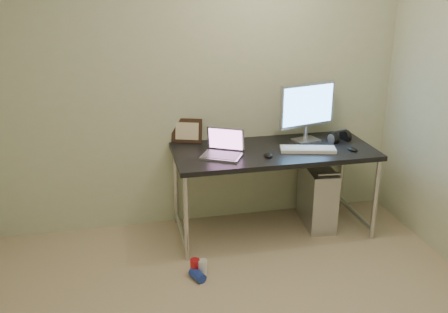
% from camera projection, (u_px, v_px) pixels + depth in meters
% --- Properties ---
extents(wall_back, '(3.50, 0.02, 2.50)m').
position_uv_depth(wall_back, '(199.00, 84.00, 4.17)').
color(wall_back, beige).
rests_on(wall_back, ground).
extents(desk, '(1.66, 0.73, 0.75)m').
position_uv_depth(desk, '(274.00, 158.00, 4.15)').
color(desk, black).
rests_on(desk, ground).
extents(tower_computer, '(0.27, 0.53, 0.57)m').
position_uv_depth(tower_computer, '(317.00, 196.00, 4.41)').
color(tower_computer, silver).
rests_on(tower_computer, ground).
extents(cable_a, '(0.01, 0.16, 0.69)m').
position_uv_depth(cable_a, '(302.00, 171.00, 4.60)').
color(cable_a, black).
rests_on(cable_a, ground).
extents(cable_b, '(0.02, 0.11, 0.71)m').
position_uv_depth(cable_b, '(311.00, 173.00, 4.61)').
color(cable_b, black).
rests_on(cable_b, ground).
extents(can_red, '(0.09, 0.09, 0.13)m').
position_uv_depth(can_red, '(195.00, 267.00, 3.70)').
color(can_red, red).
rests_on(can_red, ground).
extents(can_white, '(0.08, 0.08, 0.13)m').
position_uv_depth(can_white, '(203.00, 268.00, 3.69)').
color(can_white, white).
rests_on(can_white, ground).
extents(can_blue, '(0.12, 0.15, 0.07)m').
position_uv_depth(can_blue, '(197.00, 275.00, 3.65)').
color(can_blue, '#1D34A1').
rests_on(can_blue, ground).
extents(laptop, '(0.39, 0.36, 0.21)m').
position_uv_depth(laptop, '(223.00, 149.00, 3.96)').
color(laptop, silver).
rests_on(laptop, desk).
extents(monitor, '(0.53, 0.21, 0.51)m').
position_uv_depth(monitor, '(308.00, 107.00, 4.23)').
color(monitor, silver).
rests_on(monitor, desk).
extents(keyboard, '(0.47, 0.25, 0.03)m').
position_uv_depth(keyboard, '(308.00, 149.00, 4.07)').
color(keyboard, silver).
rests_on(keyboard, desk).
extents(mouse_right, '(0.09, 0.11, 0.03)m').
position_uv_depth(mouse_right, '(353.00, 149.00, 4.08)').
color(mouse_right, black).
rests_on(mouse_right, desk).
extents(mouse_left, '(0.07, 0.11, 0.04)m').
position_uv_depth(mouse_left, '(268.00, 154.00, 3.95)').
color(mouse_left, black).
rests_on(mouse_left, desk).
extents(headphones, '(0.21, 0.12, 0.12)m').
position_uv_depth(headphones, '(339.00, 137.00, 4.31)').
color(headphones, black).
rests_on(headphones, desk).
extents(picture_frame, '(0.27, 0.16, 0.21)m').
position_uv_depth(picture_frame, '(187.00, 131.00, 4.25)').
color(picture_frame, black).
rests_on(picture_frame, desk).
extents(webcam, '(0.04, 0.03, 0.11)m').
position_uv_depth(webcam, '(214.00, 133.00, 4.27)').
color(webcam, silver).
rests_on(webcam, desk).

